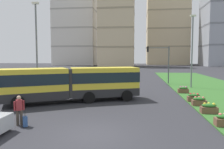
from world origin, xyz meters
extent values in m
plane|color=#2D2D33|center=(0.00, 0.00, 0.00)|extent=(260.00, 260.00, 0.00)
cube|color=yellow|center=(-0.79, 9.04, 1.73)|extent=(6.50, 4.51, 2.55)
cube|color=#262628|center=(-0.79, 9.04, 0.80)|extent=(6.52, 4.53, 0.70)
cube|color=#19232D|center=(-0.79, 9.04, 2.15)|extent=(6.55, 4.56, 0.90)
cube|color=yellow|center=(-6.27, 6.39, 1.73)|extent=(5.75, 4.78, 2.55)
cube|color=#262628|center=(-6.27, 6.39, 0.80)|extent=(5.78, 4.80, 0.70)
cube|color=#19232D|center=(-6.27, 6.39, 2.15)|extent=(5.81, 4.83, 0.90)
cylinder|color=#383838|center=(-3.59, 7.95, 1.72)|extent=(2.40, 2.40, 2.45)
cylinder|color=black|center=(0.43, 10.86, 0.50)|extent=(1.03, 0.62, 1.00)
cylinder|color=black|center=(1.34, 8.53, 0.50)|extent=(1.03, 0.62, 1.00)
cylinder|color=black|center=(-2.74, 9.62, 0.50)|extent=(1.03, 0.62, 1.00)
cylinder|color=black|center=(-1.83, 7.29, 0.50)|extent=(1.03, 0.62, 1.00)
cylinder|color=black|center=(-8.02, 6.82, 0.50)|extent=(1.01, 0.75, 1.00)
cylinder|color=black|center=(-6.76, 4.66, 0.50)|extent=(1.01, 0.75, 1.00)
sphere|color=#F9EFC6|center=(1.69, 10.97, 0.80)|extent=(0.24, 0.24, 0.24)
sphere|color=#F9EFC6|center=(2.35, 9.30, 0.80)|extent=(0.24, 0.24, 0.24)
cylinder|color=black|center=(-5.03, 0.14, 0.32)|extent=(0.65, 0.24, 0.64)
cylinder|color=#4C4238|center=(-4.56, 0.89, 0.45)|extent=(0.16, 0.16, 0.90)
cylinder|color=#4C4238|center=(-4.39, 1.00, 0.45)|extent=(0.16, 0.16, 0.90)
cylinder|color=maroon|center=(-4.47, 0.94, 1.20)|extent=(0.36, 0.36, 0.60)
sphere|color=tan|center=(-4.47, 0.94, 1.62)|extent=(0.24, 0.24, 0.24)
cylinder|color=maroon|center=(-4.68, 0.81, 1.15)|extent=(0.10, 0.10, 0.55)
cylinder|color=maroon|center=(-4.27, 1.07, 1.15)|extent=(0.10, 0.10, 0.55)
cube|color=#335693|center=(-4.02, 0.74, 0.31)|extent=(0.40, 0.43, 0.56)
cylinder|color=black|center=(-4.02, 0.74, 0.80)|extent=(0.03, 0.03, 0.40)
sphere|color=#EF7566|center=(6.92, 2.00, 0.72)|extent=(0.20, 0.20, 0.20)
cube|color=brown|center=(7.20, 4.81, 0.30)|extent=(1.10, 0.56, 0.44)
ellipsoid|color=#2D6B28|center=(7.20, 4.81, 0.62)|extent=(0.99, 0.50, 0.28)
sphere|color=yellow|center=(6.92, 4.81, 0.72)|extent=(0.20, 0.20, 0.20)
sphere|color=yellow|center=(7.20, 4.89, 0.72)|extent=(0.20, 0.20, 0.20)
sphere|color=yellow|center=(7.48, 4.75, 0.72)|extent=(0.20, 0.20, 0.20)
cube|color=brown|center=(7.20, 7.20, 0.30)|extent=(1.10, 0.56, 0.44)
ellipsoid|color=#2D6B28|center=(7.20, 7.20, 0.62)|extent=(0.99, 0.50, 0.28)
sphere|color=#EF7566|center=(6.92, 7.20, 0.72)|extent=(0.20, 0.20, 0.20)
sphere|color=#EF7566|center=(7.20, 7.28, 0.72)|extent=(0.20, 0.20, 0.20)
sphere|color=#EF7566|center=(7.48, 7.14, 0.72)|extent=(0.20, 0.20, 0.20)
cube|color=brown|center=(7.20, 8.83, 0.30)|extent=(1.10, 0.56, 0.44)
ellipsoid|color=#2D6B28|center=(7.20, 8.83, 0.62)|extent=(0.99, 0.50, 0.28)
sphere|color=red|center=(6.92, 8.83, 0.72)|extent=(0.20, 0.20, 0.20)
sphere|color=red|center=(7.20, 8.91, 0.72)|extent=(0.20, 0.20, 0.20)
sphere|color=red|center=(7.48, 8.77, 0.72)|extent=(0.20, 0.20, 0.20)
cube|color=brown|center=(7.20, 13.36, 0.30)|extent=(1.10, 0.56, 0.44)
ellipsoid|color=#2D6B28|center=(7.20, 13.36, 0.62)|extent=(0.99, 0.50, 0.28)
sphere|color=#D14C99|center=(6.92, 13.36, 0.72)|extent=(0.20, 0.20, 0.20)
sphere|color=#D14C99|center=(7.20, 13.44, 0.72)|extent=(0.20, 0.20, 0.20)
sphere|color=#D14C99|center=(7.48, 13.30, 0.72)|extent=(0.20, 0.20, 0.20)
cylinder|color=#474C51|center=(6.80, 22.00, 2.78)|extent=(0.16, 0.16, 5.55)
cylinder|color=#474C51|center=(5.10, 22.00, 5.35)|extent=(3.39, 0.10, 0.10)
cube|color=black|center=(3.71, 22.00, 5.15)|extent=(0.28, 0.28, 0.80)
sphere|color=red|center=(3.71, 22.00, 5.40)|extent=(0.16, 0.16, 0.16)
sphere|color=yellow|center=(3.71, 22.00, 5.14)|extent=(0.16, 0.16, 0.16)
sphere|color=green|center=(3.71, 22.00, 4.88)|extent=(0.16, 0.16, 0.16)
cylinder|color=slate|center=(-8.50, 11.45, 4.77)|extent=(0.18, 0.18, 9.54)
cube|color=white|center=(-8.50, 11.45, 9.64)|extent=(0.70, 0.28, 0.20)
cylinder|color=slate|center=(9.10, 17.91, 4.53)|extent=(0.18, 0.18, 9.06)
cube|color=white|center=(9.10, 17.91, 9.16)|extent=(0.70, 0.28, 0.20)
cube|color=silver|center=(-30.00, 99.40, 22.76)|extent=(21.12, 15.47, 45.52)
cube|color=#A4A099|center=(-30.00, 99.40, 9.45)|extent=(21.32, 15.67, 0.70)
cube|color=#A4A099|center=(-30.00, 99.40, 18.56)|extent=(21.32, 15.67, 0.70)
cube|color=#A4A099|center=(-30.00, 99.40, 27.66)|extent=(21.32, 15.67, 0.70)
cube|color=beige|center=(-7.35, 87.68, 20.18)|extent=(15.32, 16.78, 40.35)
cube|color=#9C8D6E|center=(-7.35, 87.68, 8.42)|extent=(15.52, 16.98, 0.70)
cube|color=#9C8D6E|center=(-7.35, 87.68, 16.49)|extent=(15.52, 16.98, 0.70)
cube|color=#9C8D6E|center=(-7.35, 87.68, 24.56)|extent=(15.52, 16.98, 0.70)
cube|color=beige|center=(17.90, 112.79, 18.67)|extent=(21.71, 19.46, 37.34)
cube|color=#9C8D6E|center=(17.90, 112.79, 9.69)|extent=(21.91, 19.66, 0.70)
cube|color=#9C8D6E|center=(17.90, 112.79, 19.02)|extent=(21.91, 19.66, 0.70)
cube|color=#9C8D6E|center=(17.90, 112.79, 28.36)|extent=(21.91, 19.66, 0.70)
camera|label=1|loc=(2.30, -10.44, 3.92)|focal=34.35mm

